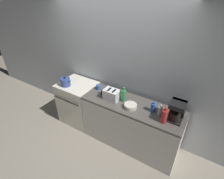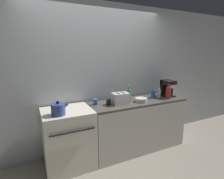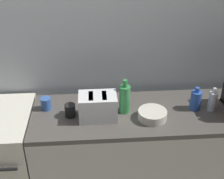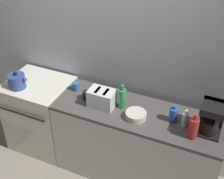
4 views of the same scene
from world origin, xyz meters
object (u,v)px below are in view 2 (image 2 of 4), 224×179
(bottle_green, at_px, (129,95))
(toaster, at_px, (120,98))
(bottle_blue, at_px, (153,94))
(bottle_clear, at_px, (159,94))
(bottle_red, at_px, (168,93))
(cup_blue, at_px, (96,102))
(kettle, at_px, (58,109))
(coffee_maker, at_px, (167,88))
(cup_black, at_px, (109,102))
(bowl, at_px, (141,100))
(stove, at_px, (68,138))

(bottle_green, bearing_deg, toaster, -162.09)
(bottle_blue, bearing_deg, bottle_clear, -12.32)
(bottle_red, bearing_deg, bottle_blue, 145.04)
(bottle_red, relative_size, cup_blue, 2.79)
(kettle, bearing_deg, coffee_maker, 4.39)
(bottle_clear, distance_m, cup_black, 1.06)
(bottle_blue, xyz_separation_m, bowl, (-0.35, -0.10, -0.04))
(toaster, relative_size, bottle_blue, 1.46)
(cup_black, bearing_deg, coffee_maker, 1.97)
(toaster, bearing_deg, kettle, -175.20)
(coffee_maker, xyz_separation_m, bottle_green, (-0.88, -0.01, -0.05))
(bottle_clear, bearing_deg, coffee_maker, 9.69)
(kettle, xyz_separation_m, coffee_maker, (2.10, 0.16, 0.08))
(kettle, xyz_separation_m, bottle_red, (1.97, -0.01, 0.03))
(cup_blue, bearing_deg, bowl, -13.13)
(bottle_clear, xyz_separation_m, cup_blue, (-1.24, 0.10, -0.03))
(stove, relative_size, kettle, 3.83)
(kettle, distance_m, bottle_green, 1.22)
(bottle_red, bearing_deg, stove, 175.03)
(kettle, distance_m, bottle_blue, 1.76)
(bottle_clear, height_order, cup_black, bottle_clear)
(bowl, bearing_deg, toaster, 173.92)
(coffee_maker, distance_m, bowl, 0.72)
(toaster, xyz_separation_m, bottle_clear, (0.86, 0.04, -0.01))
(bowl, bearing_deg, bottle_red, -5.07)
(kettle, height_order, toaster, kettle)
(toaster, xyz_separation_m, bowl, (0.39, -0.04, -0.06))
(bottle_green, relative_size, bowl, 1.28)
(coffee_maker, bearing_deg, bottle_red, -127.08)
(stove, distance_m, bowl, 1.35)
(kettle, distance_m, bottle_red, 1.97)
(stove, relative_size, bowl, 4.41)
(kettle, height_order, bottle_clear, kettle)
(stove, relative_size, bottle_red, 3.44)
(coffee_maker, relative_size, bowl, 1.49)
(toaster, bearing_deg, cup_blue, 160.14)
(coffee_maker, distance_m, cup_black, 1.29)
(coffee_maker, relative_size, bottle_blue, 1.69)
(bottle_green, relative_size, cup_blue, 2.80)
(stove, bearing_deg, bottle_clear, -1.01)
(bowl, bearing_deg, coffee_maker, 9.61)
(kettle, distance_m, cup_blue, 0.67)
(bottle_clear, relative_size, bottle_red, 0.71)
(bottle_green, distance_m, cup_blue, 0.59)
(toaster, relative_size, bottle_clear, 1.42)
(toaster, height_order, bowl, toaster)
(kettle, bearing_deg, cup_black, 8.17)
(coffee_maker, height_order, bottle_red, coffee_maker)
(stove, xyz_separation_m, bottle_blue, (1.61, -0.00, 0.53))
(kettle, height_order, bottle_green, bottle_green)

